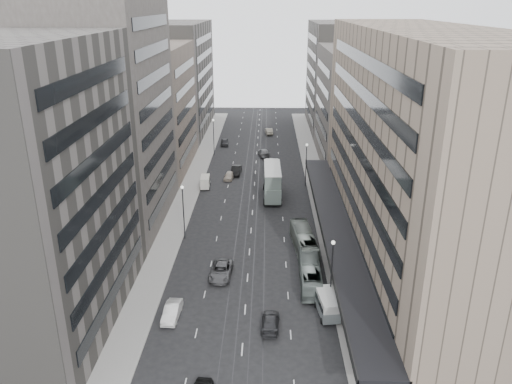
# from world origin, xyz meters

# --- Properties ---
(ground) EXTENTS (220.00, 220.00, 0.00)m
(ground) POSITION_xyz_m (0.00, 0.00, 0.00)
(ground) COLOR black
(ground) RESTS_ON ground
(sidewalk_right) EXTENTS (4.00, 125.00, 0.15)m
(sidewalk_right) POSITION_xyz_m (12.00, 37.50, 0.07)
(sidewalk_right) COLOR gray
(sidewalk_right) RESTS_ON ground
(sidewalk_left) EXTENTS (4.00, 125.00, 0.15)m
(sidewalk_left) POSITION_xyz_m (-12.00, 37.50, 0.07)
(sidewalk_left) COLOR gray
(sidewalk_left) RESTS_ON ground
(department_store) EXTENTS (19.20, 60.00, 30.00)m
(department_store) POSITION_xyz_m (21.45, 8.00, 14.95)
(department_store) COLOR gray
(department_store) RESTS_ON ground
(building_right_mid) EXTENTS (15.00, 28.00, 24.00)m
(building_right_mid) POSITION_xyz_m (21.50, 52.00, 12.00)
(building_right_mid) COLOR #48433E
(building_right_mid) RESTS_ON ground
(building_right_far) EXTENTS (15.00, 32.00, 28.00)m
(building_right_far) POSITION_xyz_m (21.50, 82.00, 14.00)
(building_right_far) COLOR #5F5B55
(building_right_far) RESTS_ON ground
(building_left_a) EXTENTS (15.00, 28.00, 30.00)m
(building_left_a) POSITION_xyz_m (-21.50, -8.00, 15.00)
(building_left_a) COLOR #5F5B55
(building_left_a) RESTS_ON ground
(building_left_b) EXTENTS (15.00, 26.00, 34.00)m
(building_left_b) POSITION_xyz_m (-21.50, 19.00, 17.00)
(building_left_b) COLOR #48433E
(building_left_b) RESTS_ON ground
(building_left_c) EXTENTS (15.00, 28.00, 25.00)m
(building_left_c) POSITION_xyz_m (-21.50, 46.00, 12.50)
(building_left_c) COLOR #75665B
(building_left_c) RESTS_ON ground
(building_left_d) EXTENTS (15.00, 38.00, 28.00)m
(building_left_d) POSITION_xyz_m (-21.50, 79.00, 14.00)
(building_left_d) COLOR #5F5B55
(building_left_d) RESTS_ON ground
(lamp_right_near) EXTENTS (0.44, 0.44, 8.32)m
(lamp_right_near) POSITION_xyz_m (9.70, -5.00, 5.20)
(lamp_right_near) COLOR #262628
(lamp_right_near) RESTS_ON ground
(lamp_right_far) EXTENTS (0.44, 0.44, 8.32)m
(lamp_right_far) POSITION_xyz_m (9.70, 35.00, 5.20)
(lamp_right_far) COLOR #262628
(lamp_right_far) RESTS_ON ground
(lamp_left_near) EXTENTS (0.44, 0.44, 8.32)m
(lamp_left_near) POSITION_xyz_m (-9.70, 12.00, 5.20)
(lamp_left_near) COLOR #262628
(lamp_left_near) RESTS_ON ground
(lamp_left_far) EXTENTS (0.44, 0.44, 8.32)m
(lamp_left_far) POSITION_xyz_m (-9.70, 55.00, 5.20)
(lamp_left_far) COLOR #262628
(lamp_left_far) RESTS_ON ground
(bus_near) EXTENTS (2.60, 10.40, 2.89)m
(bus_near) POSITION_xyz_m (7.79, -0.15, 1.44)
(bus_near) COLOR gray
(bus_near) RESTS_ON ground
(bus_far) EXTENTS (3.60, 10.99, 3.00)m
(bus_far) POSITION_xyz_m (7.64, 8.53, 1.50)
(bus_far) COLOR gray
(bus_far) RESTS_ON ground
(double_decker) EXTENTS (3.30, 10.27, 5.59)m
(double_decker) POSITION_xyz_m (3.34, 29.05, 3.02)
(double_decker) COLOR gray
(double_decker) RESTS_ON ground
(vw_microbus) EXTENTS (2.61, 4.89, 2.52)m
(vw_microbus) POSITION_xyz_m (9.20, -6.80, 1.41)
(vw_microbus) COLOR slate
(vw_microbus) RESTS_ON ground
(panel_van) EXTENTS (1.98, 3.73, 2.29)m
(panel_van) POSITION_xyz_m (-9.20, 33.44, 1.26)
(panel_van) COLOR beige
(panel_van) RESTS_ON ground
(sedan_1) EXTENTS (1.79, 4.65, 1.51)m
(sedan_1) POSITION_xyz_m (-8.03, -7.70, 0.76)
(sedan_1) COLOR white
(sedan_1) RESTS_ON ground
(sedan_2) EXTENTS (2.99, 5.83, 1.58)m
(sedan_2) POSITION_xyz_m (-3.37, 1.28, 0.79)
(sedan_2) COLOR #4E4E50
(sedan_2) RESTS_ON ground
(sedan_3) EXTENTS (2.20, 4.84, 1.37)m
(sedan_3) POSITION_xyz_m (2.87, -9.24, 0.69)
(sedan_3) COLOR #27272A
(sedan_3) RESTS_ON ground
(sedan_4) EXTENTS (2.19, 4.40, 1.44)m
(sedan_4) POSITION_xyz_m (-5.09, 38.55, 0.72)
(sedan_4) COLOR #ADA08F
(sedan_4) RESTS_ON ground
(sedan_5) EXTENTS (2.08, 5.26, 1.70)m
(sedan_5) POSITION_xyz_m (-3.86, 41.51, 0.85)
(sedan_5) COLOR black
(sedan_5) RESTS_ON ground
(sedan_6) EXTENTS (3.10, 6.26, 1.71)m
(sedan_6) POSITION_xyz_m (3.33, 47.23, 0.85)
(sedan_6) COLOR silver
(sedan_6) RESTS_ON ground
(sedan_7) EXTENTS (2.95, 5.74, 1.59)m
(sedan_7) POSITION_xyz_m (1.66, 54.61, 0.80)
(sedan_7) COLOR slate
(sedan_7) RESTS_ON ground
(sedan_8) EXTENTS (2.17, 4.62, 1.53)m
(sedan_8) POSITION_xyz_m (-8.00, 63.44, 0.76)
(sedan_8) COLOR black
(sedan_8) RESTS_ON ground
(sedan_9) EXTENTS (2.19, 5.00, 1.60)m
(sedan_9) POSITION_xyz_m (2.85, 74.74, 0.80)
(sedan_9) COLOR #B1A892
(sedan_9) RESTS_ON ground
(pedestrian) EXTENTS (0.81, 0.74, 1.85)m
(pedestrian) POSITION_xyz_m (13.56, -11.27, 1.07)
(pedestrian) COLOR black
(pedestrian) RESTS_ON sidewalk_right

